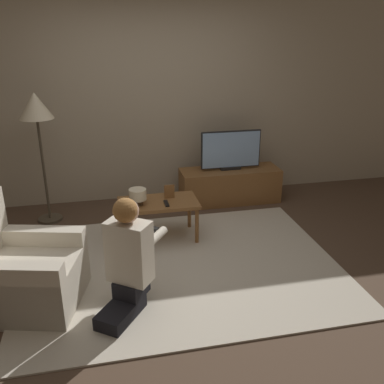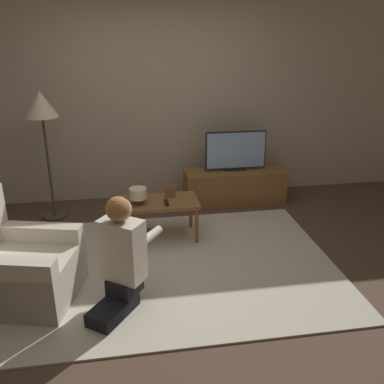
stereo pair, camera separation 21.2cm
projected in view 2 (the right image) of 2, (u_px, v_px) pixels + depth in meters
name	position (u px, v px, depth m)	size (l,w,h in m)	color
ground_plane	(179.00, 267.00, 4.12)	(10.00, 10.00, 0.00)	brown
wall_back	(157.00, 99.00, 5.41)	(10.00, 0.06, 2.60)	tan
rug	(179.00, 266.00, 4.11)	(2.99, 2.25, 0.02)	beige
tv_stand	(234.00, 186.00, 5.55)	(1.28, 0.43, 0.44)	brown
tv	(236.00, 151.00, 5.38)	(0.77, 0.08, 0.50)	black
coffee_table	(159.00, 205.00, 4.53)	(0.83, 0.46, 0.44)	brown
floor_lamp	(42.00, 113.00, 4.73)	(0.37, 0.37, 1.51)	#4C4233
armchair	(17.00, 269.00, 3.55)	(1.00, 0.92, 0.91)	beige
person_kneeling	(121.00, 255.00, 3.37)	(0.66, 0.79, 0.96)	black
picture_frame	(170.00, 191.00, 4.57)	(0.11, 0.01, 0.15)	brown
table_lamp	(138.00, 194.00, 4.40)	(0.18, 0.18, 0.17)	#4C3823
remote	(166.00, 203.00, 4.44)	(0.04, 0.15, 0.02)	black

